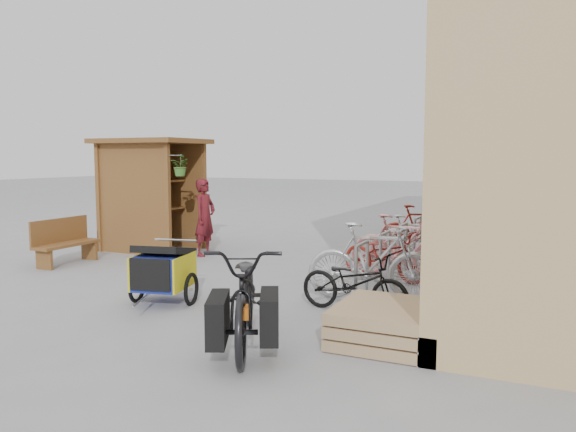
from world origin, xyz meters
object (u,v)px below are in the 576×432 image
at_px(bike_2, 385,255).
at_px(bike_7, 421,230).
at_px(bench, 65,241).
at_px(bike_4, 404,242).
at_px(kiosk, 148,179).
at_px(shopping_carts, 473,217).
at_px(person_kiosk, 205,217).
at_px(bike_1, 373,261).
at_px(bike_6, 422,235).
at_px(pallet_stack, 384,323).
at_px(child_trailer, 163,269).
at_px(bike_0, 354,283).
at_px(cargo_bike, 247,295).
at_px(bike_3, 400,246).
at_px(bike_5, 412,240).

bearing_deg(bike_2, bike_7, 15.88).
bearing_deg(bench, bike_4, 21.46).
height_order(kiosk, bike_7, kiosk).
height_order(shopping_carts, bike_2, shopping_carts).
relative_size(bench, shopping_carts, 0.70).
distance_m(person_kiosk, bike_1, 4.63).
distance_m(bench, bike_1, 6.04).
distance_m(kiosk, bike_6, 5.92).
height_order(bench, bike_6, bench).
height_order(pallet_stack, bike_1, bike_1).
bearing_deg(child_trailer, pallet_stack, -18.77).
height_order(bike_2, bike_4, bike_4).
height_order(shopping_carts, bike_0, shopping_carts).
bearing_deg(bike_0, child_trailer, 111.49).
height_order(shopping_carts, cargo_bike, cargo_bike).
relative_size(cargo_bike, bike_6, 1.38).
bearing_deg(bike_3, bike_4, 15.41).
height_order(person_kiosk, bike_1, person_kiosk).
bearing_deg(shopping_carts, cargo_bike, -98.57).
bearing_deg(bike_7, bike_6, 177.86).
xyz_separation_m(pallet_stack, shopping_carts, (-0.00, 7.90, 0.40)).
bearing_deg(bike_7, child_trailer, 135.98).
xyz_separation_m(bike_1, bike_6, (-0.10, 3.88, -0.12)).
xyz_separation_m(shopping_carts, bike_5, (-0.68, -3.43, -0.14)).
height_order(shopping_carts, bike_3, bike_3).
distance_m(bike_1, bike_2, 1.39).
xyz_separation_m(child_trailer, bike_0, (2.55, 0.63, -0.08)).
bearing_deg(child_trailer, bike_4, 45.81).
bearing_deg(bike_6, bike_4, 168.11).
xyz_separation_m(pallet_stack, bike_0, (-0.66, 0.96, 0.19)).
height_order(person_kiosk, bike_5, person_kiosk).
bearing_deg(bike_4, person_kiosk, 87.89).
distance_m(child_trailer, bike_6, 5.82).
xyz_separation_m(shopping_carts, child_trailer, (-3.21, -7.57, -0.13)).
relative_size(bench, child_trailer, 0.92).
bearing_deg(kiosk, bike_7, 19.03).
bearing_deg(bike_1, bike_5, -12.61).
bearing_deg(bike_0, kiosk, 70.26).
xyz_separation_m(bench, child_trailer, (3.46, -1.54, 0.04)).
bearing_deg(bike_5, bench, 106.33).
bearing_deg(bench, bike_0, -9.55).
relative_size(bike_1, bike_7, 1.07).
xyz_separation_m(bike_0, bike_6, (-0.07, 4.63, 0.03)).
relative_size(kiosk, cargo_bike, 1.11).
height_order(bike_0, bike_6, bike_6).
distance_m(person_kiosk, bike_4, 4.03).
relative_size(child_trailer, bike_5, 0.95).
distance_m(kiosk, pallet_stack, 7.50).
relative_size(kiosk, bike_4, 1.43).
relative_size(bench, bike_7, 0.80).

